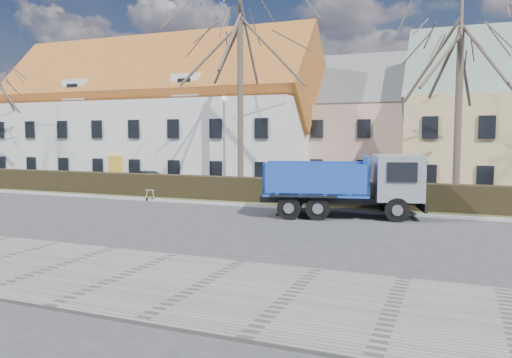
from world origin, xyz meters
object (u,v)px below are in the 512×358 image
at_px(dump_truck, 337,185).
at_px(parked_car_a, 151,178).
at_px(streetlight, 224,147).
at_px(cart_frame, 146,195).

distance_m(dump_truck, parked_car_a, 16.84).
relative_size(dump_truck, parked_car_a, 1.96).
xyz_separation_m(streetlight, cart_frame, (-3.61, -2.53, -2.62)).
bearing_deg(cart_frame, dump_truck, -6.70).
distance_m(dump_truck, cart_frame, 11.15).
height_order(streetlight, parked_car_a, streetlight).
relative_size(streetlight, cart_frame, 7.55).
relative_size(streetlight, parked_car_a, 1.62).
distance_m(streetlight, parked_car_a, 8.79).
relative_size(cart_frame, parked_car_a, 0.21).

